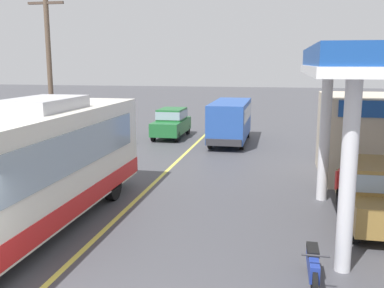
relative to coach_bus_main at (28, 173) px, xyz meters
The scene contains 9 objects.
ground 15.97m from the coach_bus_main, 83.10° to the left, with size 120.00×120.00×0.00m, color #424247.
lane_divider_stripe 11.06m from the coach_bus_main, 79.95° to the left, with size 0.16×50.00×0.01m, color #D8CC4C.
coach_bus_main is the anchor object (origin of this frame).
car_at_pump 9.87m from the coach_bus_main, 15.70° to the left, with size 1.70×4.20×1.82m.
minibus_opposing_lane 15.59m from the coach_bus_main, 75.77° to the left, with size 2.04×6.13×2.44m.
motorcycle_parked_forecourt 7.72m from the coach_bus_main, 10.88° to the right, with size 0.55×1.80×0.92m.
pedestrian_near_pump 9.38m from the coach_bus_main, 21.22° to the left, with size 0.55×0.22×1.66m.
car_trailing_behind_bus 16.28m from the coach_bus_main, 90.08° to the left, with size 1.70×4.20×1.82m.
utility_pole_roadside 10.52m from the coach_bus_main, 115.10° to the left, with size 1.80×0.24×8.05m.
Camera 1 is at (4.76, -6.25, 4.68)m, focal length 41.07 mm.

